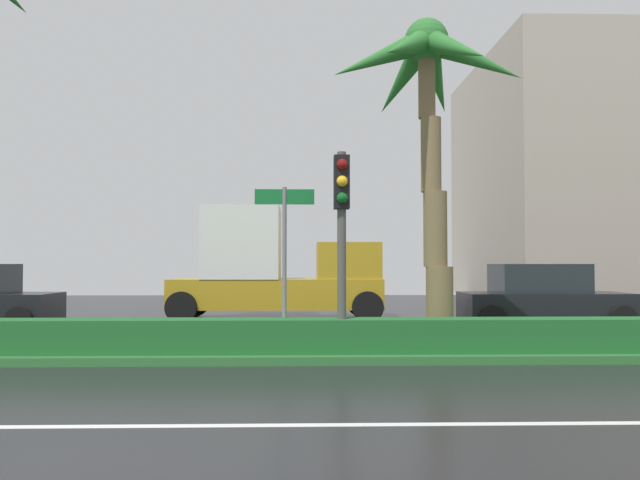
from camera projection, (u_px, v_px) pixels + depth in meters
ground_plane at (205, 347)px, 13.97m from camera, size 90.00×42.00×0.10m
near_lane_divider_stripe at (107, 426)px, 6.97m from camera, size 81.00×0.14×0.01m
median_strip at (197, 347)px, 12.97m from camera, size 85.50×4.00×0.15m
median_hedge at (185, 336)px, 11.59m from camera, size 76.50×0.70×0.60m
palm_tree_centre_left at (428, 92)px, 13.36m from camera, size 4.11×3.85×6.65m
traffic_signal_median_right at (342, 214)px, 11.69m from camera, size 0.28×0.43×3.60m
street_name_sign at (284, 245)px, 11.98m from camera, size 1.10×0.08×3.00m
box_truck_lead at (274, 269)px, 20.08m from camera, size 6.40×2.64×3.46m
car_in_traffic_second at (543, 298)px, 17.24m from camera, size 4.30×2.02×1.72m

